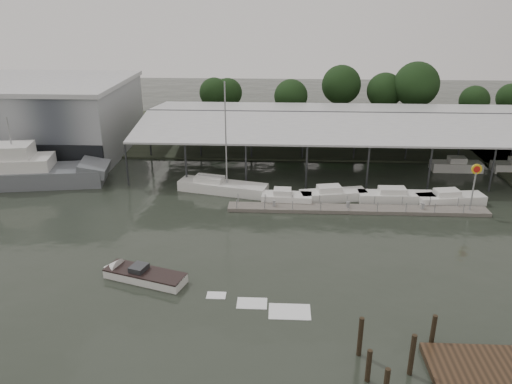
{
  "coord_description": "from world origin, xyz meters",
  "views": [
    {
      "loc": [
        6.45,
        -40.0,
        21.97
      ],
      "look_at": [
        4.09,
        8.75,
        2.5
      ],
      "focal_mm": 35.0,
      "sensor_mm": 36.0,
      "label": 1
    }
  ],
  "objects_px": {
    "shell_fuel_sign": "(475,179)",
    "white_sailboat": "(221,187)",
    "grey_trawler": "(27,172)",
    "speedboat_underway": "(139,274)"
  },
  "relations": [
    {
      "from": "shell_fuel_sign",
      "to": "white_sailboat",
      "type": "height_order",
      "value": "white_sailboat"
    },
    {
      "from": "shell_fuel_sign",
      "to": "white_sailboat",
      "type": "relative_size",
      "value": 0.42
    },
    {
      "from": "grey_trawler",
      "to": "speedboat_underway",
      "type": "xyz_separation_m",
      "value": [
        19.39,
        -21.0,
        -1.19
      ]
    },
    {
      "from": "grey_trawler",
      "to": "white_sailboat",
      "type": "bearing_deg",
      "value": -12.36
    },
    {
      "from": "shell_fuel_sign",
      "to": "grey_trawler",
      "type": "distance_m",
      "value": 51.79
    },
    {
      "from": "grey_trawler",
      "to": "white_sailboat",
      "type": "height_order",
      "value": "white_sailboat"
    },
    {
      "from": "white_sailboat",
      "to": "speedboat_underway",
      "type": "xyz_separation_m",
      "value": [
        -4.64,
        -19.69,
        -0.25
      ]
    },
    {
      "from": "grey_trawler",
      "to": "speedboat_underway",
      "type": "bearing_deg",
      "value": -56.51
    },
    {
      "from": "white_sailboat",
      "to": "speedboat_underway",
      "type": "distance_m",
      "value": 20.23
    },
    {
      "from": "shell_fuel_sign",
      "to": "speedboat_underway",
      "type": "height_order",
      "value": "shell_fuel_sign"
    }
  ]
}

